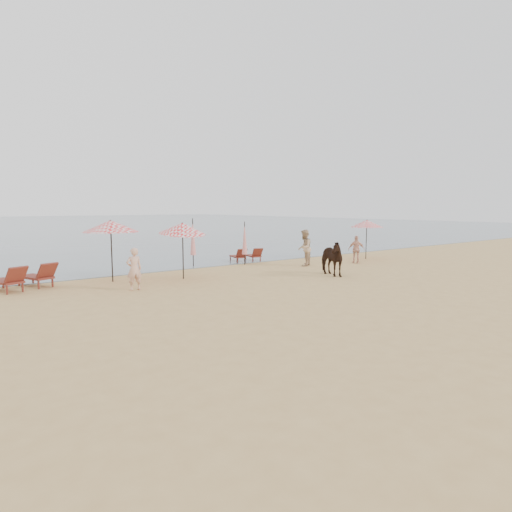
# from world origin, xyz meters

# --- Properties ---
(ground) EXTENTS (120.00, 120.00, 0.00)m
(ground) POSITION_xyz_m (0.00, 0.00, 0.00)
(ground) COLOR tan
(ground) RESTS_ON ground
(sea) EXTENTS (160.00, 140.00, 0.06)m
(sea) POSITION_xyz_m (0.00, 80.00, 0.00)
(sea) COLOR #51606B
(sea) RESTS_ON ground
(lounger_cluster_left) EXTENTS (2.43, 2.39, 0.68)m
(lounger_cluster_left) POSITION_xyz_m (-8.11, 8.97, 0.47)
(lounger_cluster_left) COLOR maroon
(lounger_cluster_left) RESTS_ON ground
(lounger_cluster_right) EXTENTS (1.83, 1.79, 0.55)m
(lounger_cluster_right) POSITION_xyz_m (3.51, 10.65, 0.38)
(lounger_cluster_right) COLOR maroon
(lounger_cluster_right) RESTS_ON ground
(umbrella_open_left_a) EXTENTS (2.29, 2.29, 2.61)m
(umbrella_open_left_a) POSITION_xyz_m (-4.82, 8.69, 2.34)
(umbrella_open_left_a) COLOR black
(umbrella_open_left_a) RESTS_ON ground
(umbrella_open_left_b) EXTENTS (2.01, 2.05, 2.56)m
(umbrella_open_left_b) POSITION_xyz_m (-2.10, 7.52, 2.22)
(umbrella_open_left_b) COLOR black
(umbrella_open_left_b) RESTS_ON ground
(umbrella_open_right) EXTENTS (1.95, 1.95, 2.37)m
(umbrella_open_right) POSITION_xyz_m (10.14, 7.44, 2.14)
(umbrella_open_right) COLOR black
(umbrella_open_right) RESTS_ON ground
(umbrella_closed_left) EXTENTS (0.31, 0.31, 2.55)m
(umbrella_closed_left) POSITION_xyz_m (0.11, 10.71, 1.57)
(umbrella_closed_left) COLOR black
(umbrella_closed_left) RESTS_ON ground
(umbrella_closed_right) EXTENTS (0.29, 0.29, 2.36)m
(umbrella_closed_right) POSITION_xyz_m (2.70, 9.67, 1.45)
(umbrella_closed_right) COLOR black
(umbrella_closed_right) RESTS_ON ground
(cow) EXTENTS (1.35, 2.09, 1.63)m
(cow) POSITION_xyz_m (3.74, 4.35, 0.82)
(cow) COLOR black
(cow) RESTS_ON ground
(beachgoer_left) EXTENTS (0.61, 0.41, 1.62)m
(beachgoer_left) POSITION_xyz_m (-4.76, 6.33, 0.81)
(beachgoer_left) COLOR #DBA388
(beachgoer_left) RESTS_ON ground
(beachgoer_right_a) EXTENTS (1.19, 1.14, 1.94)m
(beachgoer_right_a) POSITION_xyz_m (5.01, 7.40, 0.97)
(beachgoer_right_a) COLOR tan
(beachgoer_right_a) RESTS_ON ground
(beachgoer_right_b) EXTENTS (0.93, 0.89, 1.55)m
(beachgoer_right_b) POSITION_xyz_m (8.10, 6.46, 0.77)
(beachgoer_right_b) COLOR #D89D87
(beachgoer_right_b) RESTS_ON ground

